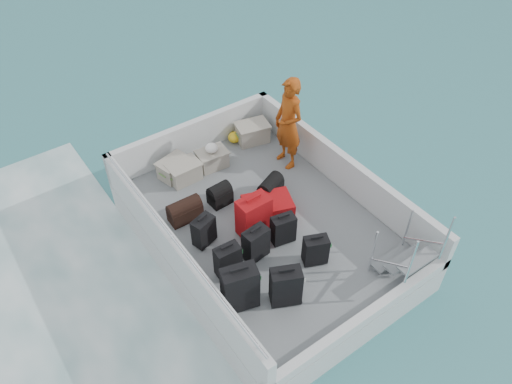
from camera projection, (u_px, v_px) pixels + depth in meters
ground at (264, 245)px, 9.10m from camera, size 160.00×160.00×0.00m
ferry_hull at (265, 234)px, 8.89m from camera, size 3.60×5.00×0.60m
deck at (265, 222)px, 8.68m from camera, size 3.30×4.70×0.02m
deck_fittings at (293, 209)px, 8.37m from camera, size 3.60×5.00×0.90m
suitcase_0 at (240, 288)px, 7.17m from camera, size 0.58×0.42×0.80m
suitcase_1 at (228, 261)px, 7.66m from camera, size 0.41×0.25×0.59m
suitcase_2 at (204, 231)px, 8.14m from camera, size 0.43×0.32×0.55m
suitcase_3 at (286, 287)px, 7.26m from camera, size 0.52×0.43×0.69m
suitcase_4 at (256, 244)px, 7.91m from camera, size 0.43×0.28×0.61m
suitcase_5 at (254, 217)px, 8.25m from camera, size 0.55×0.33×0.75m
suitcase_6 at (315, 251)px, 7.85m from camera, size 0.44×0.36×0.54m
suitcase_7 at (283, 230)px, 8.17m from camera, size 0.43×0.30×0.55m
suitcase_8 at (268, 208)px, 8.69m from camera, size 0.98×0.80×0.33m
duffel_0 at (185, 212)px, 8.62m from camera, size 0.59×0.31×0.32m
duffel_1 at (220, 196)px, 8.91m from camera, size 0.41×0.32×0.32m
duffel_2 at (271, 189)px, 9.04m from camera, size 0.56×0.46×0.32m
crate_0 at (184, 172)px, 9.35m from camera, size 0.58×0.40×0.35m
crate_1 at (174, 169)px, 9.44m from camera, size 0.64×0.51×0.34m
crate_2 at (212, 160)px, 9.64m from camera, size 0.58×0.43×0.33m
crate_3 at (252, 133)px, 10.22m from camera, size 0.70×0.56×0.38m
yellow_bag at (235, 137)px, 10.25m from camera, size 0.28×0.26×0.22m
white_bag at (212, 149)px, 9.46m from camera, size 0.24×0.24×0.18m
passenger at (288, 124)px, 9.20m from camera, size 0.46×0.70×1.85m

